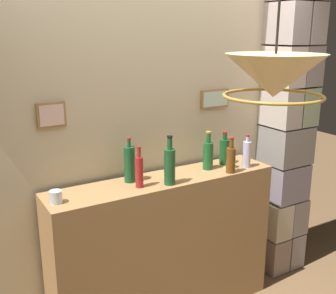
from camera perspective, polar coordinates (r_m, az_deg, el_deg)
The scene contains 13 objects.
panelled_rear_partition at distance 3.11m, azimuth -2.93°, elevation 3.00°, with size 3.27×0.15×2.76m.
stone_pillar at distance 3.75m, azimuth 15.74°, elevation 3.00°, with size 0.40×0.40×2.69m.
bar_shelf_unit at distance 3.22m, azimuth -0.47°, elevation -13.75°, with size 1.74×0.37×1.12m, color #9E7547.
liquor_bottle_rye at distance 3.26m, azimuth 10.80°, elevation -0.92°, with size 0.06×0.06×0.26m.
liquor_bottle_tequila at distance 2.90m, azimuth -5.32°, elevation -2.33°, with size 0.08×0.08×0.32m.
liquor_bottle_vermouth at distance 3.12m, azimuth 8.66°, elevation -1.64°, with size 0.07×0.07×0.27m.
liquor_bottle_gin at distance 3.31m, azimuth 7.76°, elevation -0.53°, with size 0.08×0.08×0.27m.
liquor_bottle_vodka at distance 3.17m, azimuth 5.54°, elevation -1.03°, with size 0.08×0.08×0.30m.
liquor_bottle_brandy at distance 2.80m, azimuth -3.97°, elevation -3.30°, with size 0.05×0.05×0.29m.
liquor_bottle_rum at distance 2.84m, azimuth 0.23°, elevation -2.53°, with size 0.08×0.08×0.35m.
glass_tumbler_rocks at distance 3.24m, azimuth 8.63°, elevation -1.98°, with size 0.06×0.06×0.10m.
glass_tumbler_highball at distance 2.66m, azimuth -15.20°, elevation -6.65°, with size 0.08×0.08×0.08m.
pendant_lamp at distance 2.07m, azimuth 14.44°, elevation 9.30°, with size 0.49×0.49×0.54m.
Camera 1 is at (-1.40, -1.60, 2.14)m, focal length 44.25 mm.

